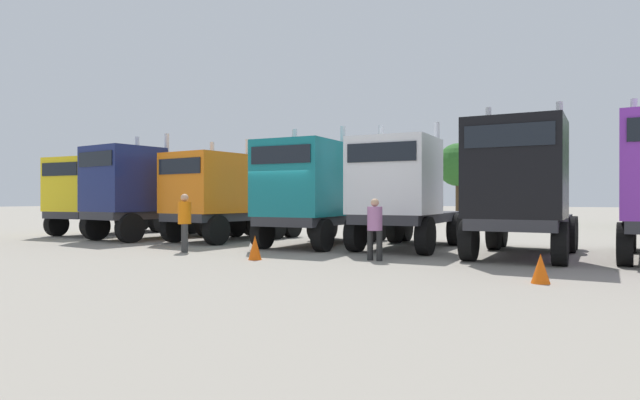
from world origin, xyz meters
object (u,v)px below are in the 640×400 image
Objects in this scene: semi_truck_teal at (309,193)px; traffic_cone_far at (255,248)px; semi_truck_yellow at (97,195)px; semi_truck_black at (519,188)px; semi_truck_white at (402,192)px; semi_truck_navy at (138,192)px; visitor_in_hivis at (185,218)px; traffic_cone_mid at (541,269)px; visitor_with_camera at (375,225)px; semi_truck_orange at (216,196)px.

semi_truck_teal reaches higher than traffic_cone_far.
semi_truck_yellow is 1.01× the size of semi_truck_teal.
semi_truck_black reaches higher than semi_truck_yellow.
semi_truck_white is at bearing -103.85° from semi_truck_black.
semi_truck_navy is at bearing 156.78° from traffic_cone_far.
semi_truck_navy reaches higher than traffic_cone_far.
semi_truck_white is 6.84m from visitor_in_hivis.
traffic_cone_mid is at bearing 57.91° from semi_truck_teal.
traffic_cone_far is at bearing 66.60° from semi_truck_yellow.
traffic_cone_far is (0.59, -3.93, -1.50)m from semi_truck_teal.
traffic_cone_far is at bearing -60.17° from semi_truck_black.
semi_truck_white is at bearing 13.68° from visitor_with_camera.
semi_truck_teal is at bearing -81.40° from semi_truck_white.
traffic_cone_far is (-6.18, -3.60, -1.60)m from semi_truck_black.
semi_truck_white is 3.71× the size of visitor_with_camera.
semi_truck_yellow is 0.99× the size of semi_truck_navy.
semi_truck_yellow is at bearing -94.77° from semi_truck_teal.
semi_truck_orange is at bearing 85.04° from semi_truck_yellow.
semi_truck_orange is 7.35m from semi_truck_white.
semi_truck_black is at bearing 85.37° from semi_truck_teal.
visitor_in_hivis is (-2.51, -3.28, -0.79)m from semi_truck_teal.
semi_truck_orange is 10.20× the size of traffic_cone_mid.
semi_truck_navy is 11.35m from visitor_with_camera.
semi_truck_orange is at bearing 76.67° from visitor_with_camera.
semi_truck_black reaches higher than visitor_with_camera.
traffic_cone_far is (11.88, -4.52, -1.46)m from semi_truck_yellow.
semi_truck_navy is 1.05× the size of semi_truck_white.
semi_truck_yellow is at bearing 159.19° from traffic_cone_far.
visitor_in_hivis is at bearing 67.05° from semi_truck_navy.
semi_truck_yellow reaches higher than traffic_cone_mid.
traffic_cone_far is at bearing -64.28° from visitor_in_hivis.
semi_truck_orange is 4.04m from visitor_in_hivis.
visitor_in_hivis is at bearing 63.65° from semi_truck_yellow.
semi_truck_black reaches higher than semi_truck_navy.
semi_truck_white is (7.35, 0.25, 0.09)m from semi_truck_orange.
semi_truck_black is 9.78m from visitor_in_hivis.
semi_truck_black is 4.09m from visitor_with_camera.
traffic_cone_mid is at bearing -59.44° from visitor_in_hivis.
semi_truck_white is (10.74, 0.95, -0.06)m from semi_truck_navy.
traffic_cone_mid is (4.30, -1.99, -0.66)m from visitor_with_camera.
semi_truck_black is at bearing 96.65° from semi_truck_navy.
semi_truck_yellow is at bearing -91.47° from semi_truck_white.
semi_truck_teal is 3.82× the size of visitor_with_camera.
visitor_in_hivis is (1.73, -3.58, -0.72)m from semi_truck_orange.
semi_truck_black is 3.32× the size of visitor_in_hivis.
visitor_with_camera is 3.26m from traffic_cone_far.
semi_truck_teal is at bearing 91.03° from semi_truck_orange.
semi_truck_orange is at bearing -93.63° from semi_truck_black.
semi_truck_black is 4.63m from traffic_cone_mid.
semi_truck_black is (18.06, -0.92, 0.15)m from semi_truck_yellow.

